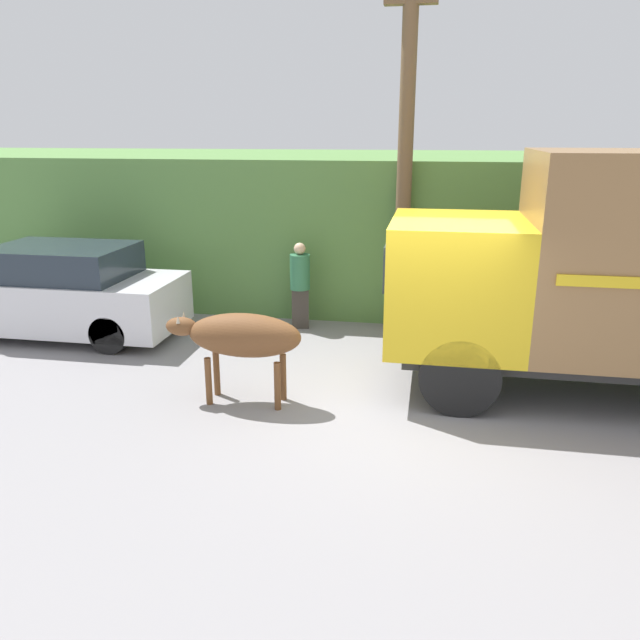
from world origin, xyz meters
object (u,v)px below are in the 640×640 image
at_px(cargo_truck, 637,270).
at_px(parked_suv, 61,293).
at_px(pedestrian_on_hill, 300,282).
at_px(utility_pole, 405,149).
at_px(brown_cow, 241,336).

height_order(cargo_truck, parked_suv, cargo_truck).
bearing_deg(parked_suv, pedestrian_on_hill, 19.01).
xyz_separation_m(pedestrian_on_hill, utility_pole, (1.87, 0.31, 2.44)).
bearing_deg(brown_cow, utility_pole, 74.27).
bearing_deg(parked_suv, brown_cow, -25.72).
distance_m(cargo_truck, brown_cow, 5.42).
relative_size(pedestrian_on_hill, utility_pole, 0.25).
height_order(brown_cow, pedestrian_on_hill, pedestrian_on_hill).
height_order(brown_cow, utility_pole, utility_pole).
distance_m(parked_suv, pedestrian_on_hill, 4.38).
bearing_deg(brown_cow, cargo_truck, 23.41).
distance_m(pedestrian_on_hill, utility_pole, 3.09).
relative_size(cargo_truck, pedestrian_on_hill, 3.77).
relative_size(cargo_truck, utility_pole, 0.96).
distance_m(cargo_truck, pedestrian_on_hill, 5.75).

